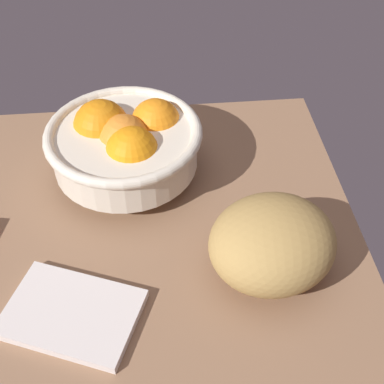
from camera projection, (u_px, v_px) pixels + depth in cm
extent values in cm
cube|color=#8B6549|center=(81.00, 231.00, 74.20)|extent=(77.93, 54.44, 3.00)
cylinder|color=beige|center=(127.00, 168.00, 79.66)|extent=(9.06, 9.06, 2.41)
cylinder|color=beige|center=(125.00, 148.00, 76.83)|extent=(21.36, 21.36, 5.63)
torus|color=beige|center=(123.00, 133.00, 74.85)|extent=(22.96, 22.96, 1.60)
sphere|color=orange|center=(156.00, 123.00, 78.47)|extent=(7.57, 7.57, 7.57)
sphere|color=orange|center=(132.00, 153.00, 73.56)|extent=(7.69, 7.69, 7.69)
sphere|color=orange|center=(102.00, 127.00, 77.55)|extent=(8.40, 8.40, 8.40)
sphere|color=orange|center=(124.00, 140.00, 75.70)|extent=(7.52, 7.52, 7.52)
ellipsoid|color=#AD884A|center=(272.00, 243.00, 64.11)|extent=(19.98, 19.03, 10.12)
cube|color=silver|center=(75.00, 313.00, 62.16)|extent=(18.53, 15.86, 1.21)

